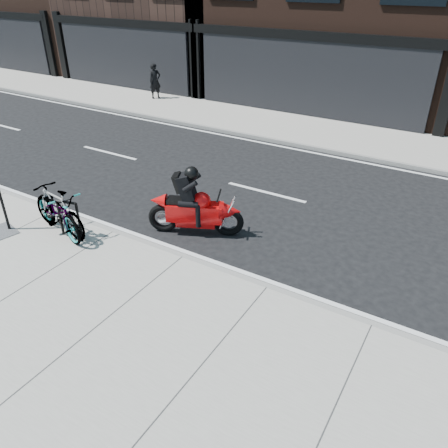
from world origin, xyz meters
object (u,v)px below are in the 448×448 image
Objects in this scene: bicycle_front at (58,211)px; pedestrian at (155,81)px; motorcycle at (199,207)px; bike_rack at (69,216)px; bicycle_rear at (58,210)px.

pedestrian reaches higher than bicycle_front.
bicycle_front is 3.21m from motorcycle.
bicycle_front is 0.97× the size of motorcycle.
bicycle_rear reaches higher than bike_rack.
bicycle_rear is 12.61m from pedestrian.
pedestrian is (-6.11, 11.02, 0.26)m from bicycle_front.
bike_rack is 0.35m from bicycle_front.
pedestrian is at bearing 120.40° from bike_rack.
motorcycle is (2.31, 1.80, 0.03)m from bike_rack.
bicycle_rear is 0.89× the size of motorcycle.
pedestrian is (-6.46, 11.02, 0.28)m from bike_rack.
bicycle_front is at bearing -82.15° from bicycle_rear.
bike_rack is at bearing 97.85° from bicycle_rear.
pedestrian reaches higher than bicycle_rear.
bicycle_front is 1.29× the size of pedestrian.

